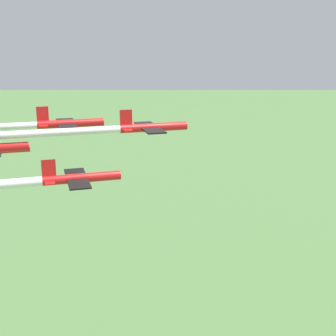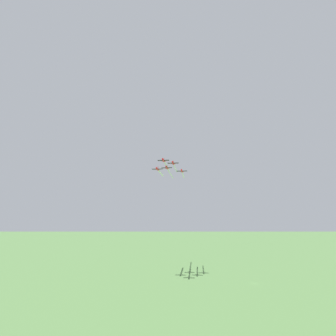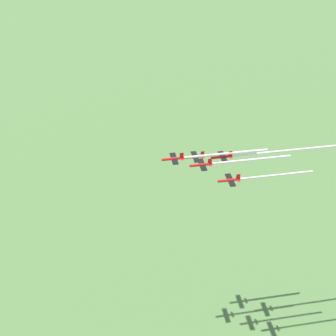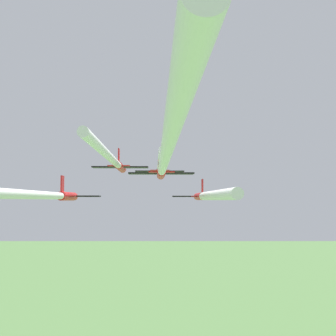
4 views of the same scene
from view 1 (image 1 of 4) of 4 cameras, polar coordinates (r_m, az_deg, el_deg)
name	(u,v)px [view 1 (image 1 of 4)]	position (r m, az deg, el deg)	size (l,w,h in m)	color
jet_0	(151,127)	(67.84, -2.06, 5.01)	(9.86, 9.58, 3.32)	red
jet_1	(68,123)	(72.53, -12.06, 5.36)	(9.86, 9.58, 3.32)	red
jet_2	(79,178)	(60.75, -10.80, -1.19)	(9.86, 9.58, 3.32)	red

